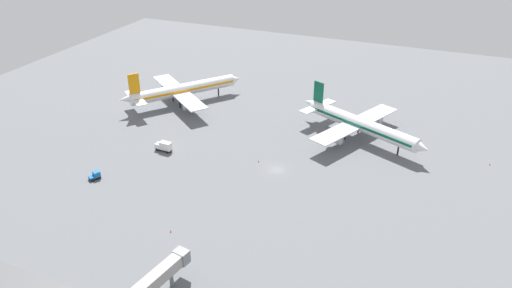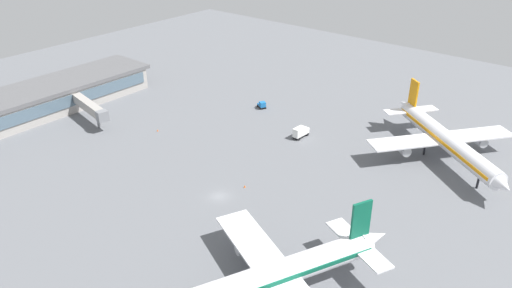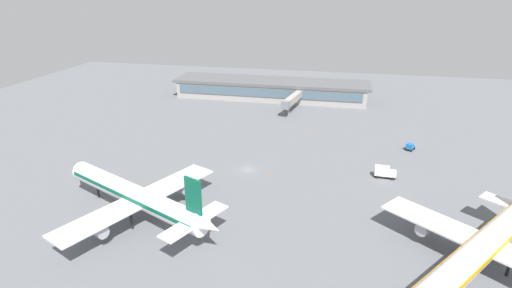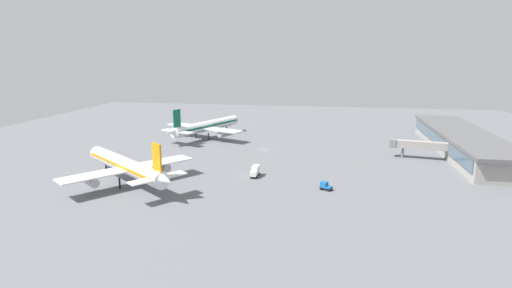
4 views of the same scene
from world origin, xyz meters
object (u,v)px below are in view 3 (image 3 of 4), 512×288
(airplane_at_gate, at_px, (484,246))
(safety_cone_near_gate, at_px, (270,174))
(catering_truck, at_px, (384,172))
(baggage_tug, at_px, (410,147))
(safety_cone_mid_apron, at_px, (309,128))
(airplane_taxiing, at_px, (136,195))

(airplane_at_gate, distance_m, safety_cone_near_gate, 54.88)
(catering_truck, bearing_deg, baggage_tug, 69.85)
(airplane_at_gate, distance_m, baggage_tug, 58.81)
(airplane_at_gate, height_order, catering_truck, airplane_at_gate)
(safety_cone_near_gate, relative_size, safety_cone_mid_apron, 1.00)
(airplane_at_gate, distance_m, safety_cone_mid_apron, 81.06)
(airplane_taxiing, xyz_separation_m, catering_truck, (-56.07, -32.60, -3.86))
(airplane_taxiing, bearing_deg, baggage_tug, -115.80)
(airplane_at_gate, relative_size, baggage_tug, 11.43)
(catering_truck, distance_m, safety_cone_mid_apron, 42.43)
(airplane_taxiing, bearing_deg, safety_cone_mid_apron, -91.10)
(catering_truck, distance_m, baggage_tug, 24.04)
(airplane_taxiing, distance_m, catering_truck, 64.98)
(baggage_tug, bearing_deg, airplane_taxiing, -21.07)
(safety_cone_mid_apron, bearing_deg, baggage_tug, 158.62)
(airplane_at_gate, height_order, airplane_taxiing, airplane_at_gate)
(airplane_at_gate, bearing_deg, safety_cone_mid_apron, -114.44)
(safety_cone_mid_apron, bearing_deg, safety_cone_near_gate, 80.10)
(airplane_at_gate, xyz_separation_m, safety_cone_near_gate, (44.81, -31.24, -5.30))
(safety_cone_near_gate, bearing_deg, airplane_at_gate, 145.12)
(airplane_at_gate, xyz_separation_m, airplane_taxiing, (70.07, -3.80, -0.04))
(catering_truck, bearing_deg, safety_cone_mid_apron, 127.29)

